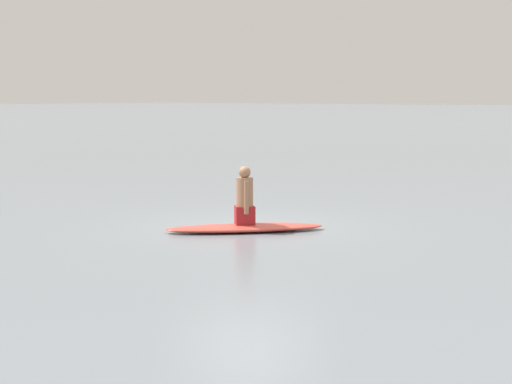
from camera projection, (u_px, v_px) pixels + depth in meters
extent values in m
plane|color=gray|center=(247.00, 226.00, 15.62)|extent=(400.00, 400.00, 0.00)
ellipsoid|color=#D84C3F|center=(245.00, 228.00, 15.02)|extent=(2.59, 2.41, 0.14)
cube|color=#A51E23|center=(245.00, 215.00, 15.00)|extent=(0.44, 0.43, 0.32)
cylinder|color=#9E7051|center=(245.00, 192.00, 14.95)|extent=(0.42, 0.42, 0.53)
sphere|color=#9E7051|center=(245.00, 172.00, 14.91)|extent=(0.21, 0.21, 0.21)
cylinder|color=#9E7051|center=(243.00, 195.00, 15.13)|extent=(0.12, 0.12, 0.59)
cylinder|color=#9E7051|center=(246.00, 198.00, 14.78)|extent=(0.12, 0.12, 0.59)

